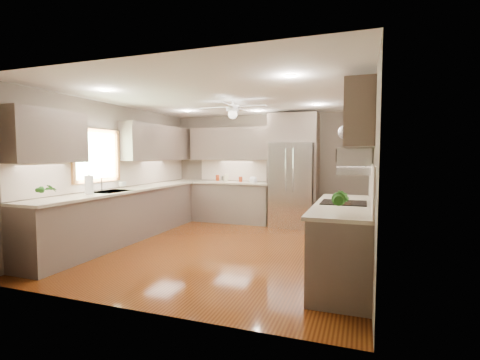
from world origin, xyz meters
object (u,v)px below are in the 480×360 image
Objects in this scene: microwave at (354,161)px; paper_towel at (89,185)px; canister_b at (222,178)px; canister_d at (241,179)px; potted_plant_left at (46,189)px; bowl at (253,181)px; stool at (326,221)px; canister_a at (218,178)px; soap_bottle at (123,184)px; canister_c at (226,178)px; potted_plant_right at (340,199)px; refrigerator at (293,172)px.

microwave is 4.02m from paper_towel.
canister_b is at bearing 73.34° from paper_towel.
potted_plant_left reaches higher than canister_d.
potted_plant_left is at bearing -113.53° from bowl.
canister_d is 0.41× the size of potted_plant_left.
canister_a is at bearing 168.27° from stool.
canister_b is 0.74× the size of soap_bottle.
bowl is (0.66, 0.02, -0.06)m from canister_c.
canister_c is at bearing 126.31° from potted_plant_right.
bowl is at bearing 163.77° from stool.
soap_bottle is at bearing 97.08° from paper_towel.
canister_a reaches higher than bowl.
canister_b is 2.62m from stool.
microwave reaches higher than canister_a.
refrigerator is at bearing 55.83° from potted_plant_left.
potted_plant_left reaches higher than canister_c.
canister_a is 4.25m from microwave.
potted_plant_right is at bearing -51.85° from canister_a.
soap_bottle is 3.51m from refrigerator.
canister_a is at bearing 176.81° from refrigerator.
paper_towel reaches higher than bowl.
stool is (2.45, -0.50, -0.77)m from canister_b.
microwave is (1.33, -2.71, 0.29)m from refrigerator.
bowl is at bearing 2.88° from canister_d.
paper_towel reaches higher than soap_bottle.
bowl is 3.60m from microwave.
paper_towel is at bearing -106.66° from canister_b.
soap_bottle is 1.00m from paper_towel.
soap_bottle is 0.80× the size of bowl.
potted_plant_left is 1.44× the size of bowl.
soap_bottle is at bearing 93.75° from potted_plant_left.
bowl is (0.90, -0.05, -0.05)m from canister_a.
refrigerator is 1.29m from stool.
canister_c reaches higher than canister_d.
bowl is 0.39× the size of microwave.
potted_plant_right reaches higher than stool.
potted_plant_left is 0.92× the size of paper_towel.
paper_towel reaches higher than canister_d.
stool is (1.98, -0.48, -0.76)m from canister_d.
potted_plant_left is 4.34m from bowl.
refrigerator reaches higher than canister_c.
canister_b is 4.10m from potted_plant_left.
stool is at bearing -11.73° from canister_a.
canister_b is (0.14, -0.04, -0.01)m from canister_a.
refrigerator is (1.69, -0.07, 0.18)m from canister_b.
microwave reaches higher than canister_c.
microwave is (2.91, -2.75, 0.45)m from canister_c.
potted_plant_right is at bearing -57.36° from canister_d.
soap_bottle is 0.07× the size of refrigerator.
canister_a is 0.61m from canister_d.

